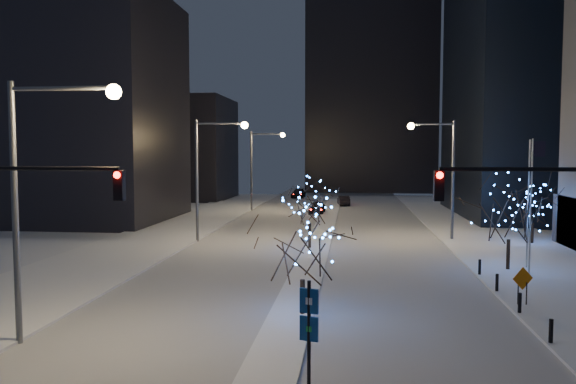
# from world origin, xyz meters

# --- Properties ---
(ground) EXTENTS (160.00, 160.00, 0.00)m
(ground) POSITION_xyz_m (0.00, 0.00, 0.00)
(ground) COLOR silver
(ground) RESTS_ON ground
(road) EXTENTS (20.00, 130.00, 0.02)m
(road) POSITION_xyz_m (0.00, 35.00, 0.01)
(road) COLOR #9DA1AA
(road) RESTS_ON ground
(median) EXTENTS (2.00, 80.00, 0.15)m
(median) POSITION_xyz_m (0.00, 30.00, 0.07)
(median) COLOR silver
(median) RESTS_ON ground
(east_sidewalk) EXTENTS (10.00, 90.00, 0.15)m
(east_sidewalk) POSITION_xyz_m (15.00, 20.00, 0.07)
(east_sidewalk) COLOR silver
(east_sidewalk) RESTS_ON ground
(west_sidewalk) EXTENTS (8.00, 90.00, 0.15)m
(west_sidewalk) POSITION_xyz_m (-14.00, 20.00, 0.07)
(west_sidewalk) COLOR silver
(west_sidewalk) RESTS_ON ground
(filler_west_near) EXTENTS (22.00, 18.00, 24.00)m
(filler_west_near) POSITION_xyz_m (-28.00, 40.00, 12.00)
(filler_west_near) COLOR black
(filler_west_near) RESTS_ON ground
(filler_west_far) EXTENTS (18.00, 16.00, 16.00)m
(filler_west_far) POSITION_xyz_m (-26.00, 70.00, 8.00)
(filler_west_far) COLOR black
(filler_west_far) RESTS_ON ground
(horizon_block) EXTENTS (24.00, 14.00, 42.00)m
(horizon_block) POSITION_xyz_m (6.00, 92.00, 21.00)
(horizon_block) COLOR black
(horizon_block) RESTS_ON ground
(street_lamp_w_near) EXTENTS (4.40, 0.56, 10.00)m
(street_lamp_w_near) POSITION_xyz_m (-8.94, 2.00, 6.50)
(street_lamp_w_near) COLOR #595E66
(street_lamp_w_near) RESTS_ON ground
(street_lamp_w_mid) EXTENTS (4.40, 0.56, 10.00)m
(street_lamp_w_mid) POSITION_xyz_m (-8.94, 27.00, 6.50)
(street_lamp_w_mid) COLOR #595E66
(street_lamp_w_mid) RESTS_ON ground
(street_lamp_w_far) EXTENTS (4.40, 0.56, 10.00)m
(street_lamp_w_far) POSITION_xyz_m (-8.94, 52.00, 6.50)
(street_lamp_w_far) COLOR #595E66
(street_lamp_w_far) RESTS_ON ground
(street_lamp_east) EXTENTS (3.90, 0.56, 10.00)m
(street_lamp_east) POSITION_xyz_m (10.08, 30.00, 6.45)
(street_lamp_east) COLOR #595E66
(street_lamp_east) RESTS_ON ground
(traffic_signal_west) EXTENTS (5.26, 0.43, 7.00)m
(traffic_signal_west) POSITION_xyz_m (-8.44, -0.00, 4.76)
(traffic_signal_west) COLOR black
(traffic_signal_west) RESTS_ON ground
(traffic_signal_east) EXTENTS (5.26, 0.43, 7.00)m
(traffic_signal_east) POSITION_xyz_m (8.94, 1.00, 4.76)
(traffic_signal_east) COLOR black
(traffic_signal_east) RESTS_ON ground
(flagpoles) EXTENTS (1.35, 2.60, 8.00)m
(flagpoles) POSITION_xyz_m (13.37, 17.25, 4.80)
(flagpoles) COLOR silver
(flagpoles) RESTS_ON east_sidewalk
(bollards) EXTENTS (0.16, 12.16, 0.90)m
(bollards) POSITION_xyz_m (10.20, 10.00, 0.60)
(bollards) COLOR black
(bollards) RESTS_ON east_sidewalk
(car_near) EXTENTS (2.00, 4.47, 1.49)m
(car_near) POSITION_xyz_m (-1.50, 49.29, 0.75)
(car_near) COLOR black
(car_near) RESTS_ON ground
(car_mid) EXTENTS (1.93, 4.27, 1.36)m
(car_mid) POSITION_xyz_m (1.50, 60.45, 0.68)
(car_mid) COLOR black
(car_mid) RESTS_ON ground
(car_far) EXTENTS (2.31, 4.97, 1.40)m
(car_far) POSITION_xyz_m (-6.01, 73.01, 0.70)
(car_far) COLOR black
(car_far) RESTS_ON ground
(holiday_tree_median_near) EXTENTS (5.32, 5.32, 5.05)m
(holiday_tree_median_near) POSITION_xyz_m (0.50, 6.81, 3.28)
(holiday_tree_median_near) COLOR black
(holiday_tree_median_near) RESTS_ON median
(holiday_tree_median_far) EXTENTS (4.55, 4.55, 5.23)m
(holiday_tree_median_far) POSITION_xyz_m (-0.50, 24.27, 3.53)
(holiday_tree_median_far) COLOR black
(holiday_tree_median_far) RESTS_ON median
(holiday_tree_plaza_near) EXTENTS (6.62, 6.62, 5.97)m
(holiday_tree_plaza_near) POSITION_xyz_m (12.28, 17.78, 3.87)
(holiday_tree_plaza_near) COLOR black
(holiday_tree_plaza_near) RESTS_ON east_sidewalk
(holiday_tree_plaza_far) EXTENTS (4.77, 4.77, 4.60)m
(holiday_tree_plaza_far) POSITION_xyz_m (16.98, 28.48, 3.11)
(holiday_tree_plaza_far) COLOR black
(holiday_tree_plaza_far) RESTS_ON east_sidewalk
(wayfinding_sign) EXTENTS (0.60, 0.25, 3.40)m
(wayfinding_sign) POSITION_xyz_m (1.38, -0.81, 2.08)
(wayfinding_sign) COLOR black
(wayfinding_sign) RESTS_ON ground
(construction_sign) EXTENTS (1.03, 0.42, 1.80)m
(construction_sign) POSITION_xyz_m (10.72, 9.44, 1.23)
(construction_sign) COLOR black
(construction_sign) RESTS_ON east_sidewalk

